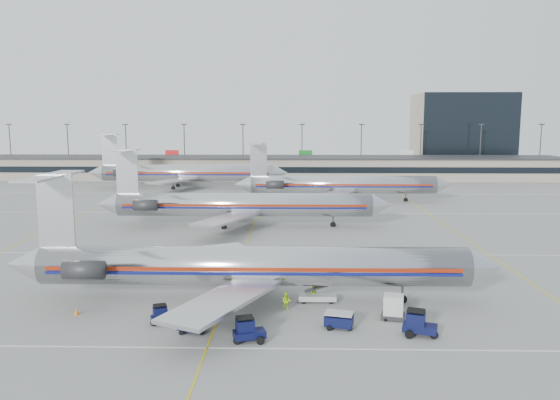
{
  "coord_description": "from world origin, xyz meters",
  "views": [
    {
      "loc": [
        6.05,
        -54.89,
        16.04
      ],
      "look_at": [
        4.26,
        24.89,
        4.5
      ],
      "focal_mm": 35.0,
      "sensor_mm": 36.0,
      "label": 1
    }
  ],
  "objects_px": {
    "belt_loader": "(318,296)",
    "tug_center": "(247,330)",
    "jet_foreground": "(243,265)",
    "uld_container": "(393,307)",
    "jet_second_row": "(238,204)"
  },
  "relations": [
    {
      "from": "jet_second_row",
      "to": "belt_loader",
      "type": "height_order",
      "value": "jet_second_row"
    },
    {
      "from": "tug_center",
      "to": "uld_container",
      "type": "distance_m",
      "value": 12.58
    },
    {
      "from": "jet_foreground",
      "to": "tug_center",
      "type": "distance_m",
      "value": 9.35
    },
    {
      "from": "jet_second_row",
      "to": "tug_center",
      "type": "distance_m",
      "value": 44.63
    },
    {
      "from": "tug_center",
      "to": "uld_container",
      "type": "relative_size",
      "value": 1.17
    },
    {
      "from": "belt_loader",
      "to": "tug_center",
      "type": "bearing_deg",
      "value": -122.32
    },
    {
      "from": "jet_foreground",
      "to": "uld_container",
      "type": "relative_size",
      "value": 20.23
    },
    {
      "from": "jet_second_row",
      "to": "uld_container",
      "type": "distance_m",
      "value": 42.74
    },
    {
      "from": "belt_loader",
      "to": "jet_second_row",
      "type": "bearing_deg",
      "value": 106.24
    },
    {
      "from": "jet_second_row",
      "to": "tug_center",
      "type": "height_order",
      "value": "jet_second_row"
    },
    {
      "from": "jet_second_row",
      "to": "tug_center",
      "type": "xyz_separation_m",
      "value": [
        5.0,
        -44.28,
        -2.59
      ]
    },
    {
      "from": "jet_second_row",
      "to": "jet_foreground",
      "type": "bearing_deg",
      "value": -83.68
    },
    {
      "from": "jet_foreground",
      "to": "uld_container",
      "type": "bearing_deg",
      "value": -17.53
    },
    {
      "from": "jet_foreground",
      "to": "tug_center",
      "type": "height_order",
      "value": "jet_foreground"
    },
    {
      "from": "jet_foreground",
      "to": "tug_center",
      "type": "xyz_separation_m",
      "value": [
        1.08,
        -8.95,
        -2.5
      ]
    }
  ]
}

